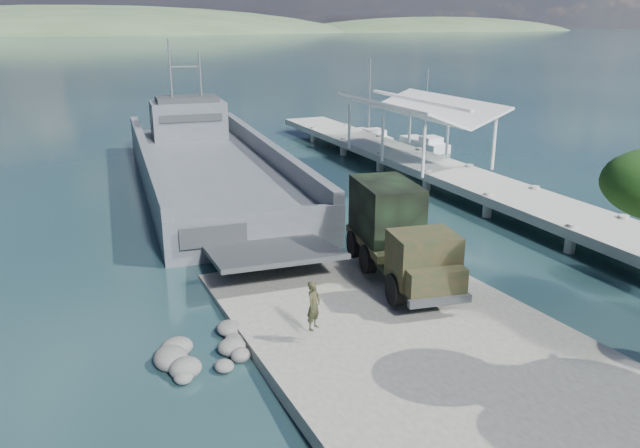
# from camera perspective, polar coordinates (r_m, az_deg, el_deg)

# --- Properties ---
(ground) EXTENTS (1400.00, 1400.00, 0.00)m
(ground) POSITION_cam_1_polar(r_m,az_deg,el_deg) (21.52, 7.39, -10.39)
(ground) COLOR #173537
(ground) RESTS_ON ground
(boat_ramp) EXTENTS (10.00, 18.00, 0.50)m
(boat_ramp) POSITION_cam_1_polar(r_m,az_deg,el_deg) (20.66, 8.87, -10.96)
(boat_ramp) COLOR slate
(boat_ramp) RESTS_ON ground
(shoreline_rocks) EXTENTS (3.20, 5.60, 0.90)m
(shoreline_rocks) POSITION_cam_1_polar(r_m,az_deg,el_deg) (19.83, -9.40, -13.17)
(shoreline_rocks) COLOR #50504E
(shoreline_rocks) RESTS_ON ground
(distant_headlands) EXTENTS (1000.00, 240.00, 48.00)m
(distant_headlands) POSITION_cam_1_polar(r_m,az_deg,el_deg) (579.27, -18.60, 16.19)
(distant_headlands) COLOR #344C2F
(distant_headlands) RESTS_ON ground
(pier) EXTENTS (6.40, 44.00, 6.10)m
(pier) POSITION_cam_1_polar(r_m,az_deg,el_deg) (42.64, 9.57, 6.19)
(pier) COLOR #999990
(pier) RESTS_ON ground
(landing_craft) EXTENTS (10.71, 33.09, 9.68)m
(landing_craft) POSITION_cam_1_polar(r_m,az_deg,el_deg) (41.08, -10.07, 4.56)
(landing_craft) COLOR #494E56
(landing_craft) RESTS_ON ground
(military_truck) EXTENTS (3.50, 7.79, 3.49)m
(military_truck) POSITION_cam_1_polar(r_m,az_deg,el_deg) (24.74, 7.08, -0.85)
(military_truck) COLOR black
(military_truck) RESTS_ON boat_ramp
(soldier) EXTENTS (0.70, 0.66, 1.61)m
(soldier) POSITION_cam_1_polar(r_m,az_deg,el_deg) (19.90, -0.57, -8.47)
(soldier) COLOR black
(soldier) RESTS_ON boat_ramp
(sailboat_near) EXTENTS (1.74, 5.54, 6.70)m
(sailboat_near) POSITION_cam_1_polar(r_m,az_deg,el_deg) (53.31, 9.59, 7.19)
(sailboat_near) COLOR silver
(sailboat_near) RESTS_ON ground
(sailboat_far) EXTENTS (2.04, 6.15, 7.41)m
(sailboat_far) POSITION_cam_1_polar(r_m,az_deg,el_deg) (55.72, 4.53, 7.89)
(sailboat_far) COLOR silver
(sailboat_far) RESTS_ON ground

